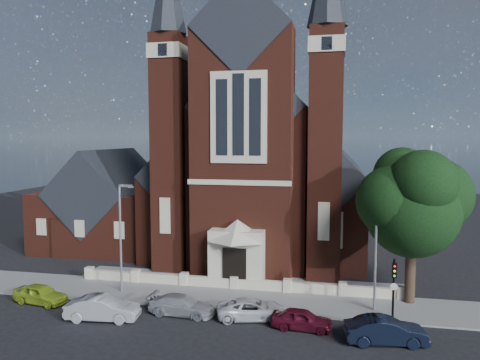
# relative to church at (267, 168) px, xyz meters

# --- Properties ---
(ground) EXTENTS (120.00, 120.00, 0.00)m
(ground) POSITION_rel_church_xyz_m (0.00, -7.94, -8.19)
(ground) COLOR black
(ground) RESTS_ON ground
(pavement_strip) EXTENTS (60.00, 5.00, 0.12)m
(pavement_strip) POSITION_rel_church_xyz_m (0.00, -18.44, -8.19)
(pavement_strip) COLOR gray
(pavement_strip) RESTS_ON ground
(forecourt_paving) EXTENTS (26.00, 3.00, 0.14)m
(forecourt_paving) POSITION_rel_church_xyz_m (0.00, -14.44, -8.19)
(forecourt_paving) COLOR gray
(forecourt_paving) RESTS_ON ground
(forecourt_wall) EXTENTS (24.00, 0.40, 0.90)m
(forecourt_wall) POSITION_rel_church_xyz_m (0.00, -16.44, -8.19)
(forecourt_wall) COLOR #BDB096
(forecourt_wall) RESTS_ON ground
(church) EXTENTS (20.01, 34.90, 29.20)m
(church) POSITION_rel_church_xyz_m (0.00, 0.00, 0.00)
(church) COLOR #532216
(church) RESTS_ON ground
(parish_hall) EXTENTS (12.00, 12.20, 10.24)m
(parish_hall) POSITION_rel_church_xyz_m (-16.00, -4.94, -4.17)
(parish_hall) COLOR #532216
(parish_hall) RESTS_ON ground
(street_tree) EXTENTS (6.40, 6.60, 10.70)m
(street_tree) POSITION_rel_church_xyz_m (12.60, -17.23, -1.23)
(street_tree) COLOR black
(street_tree) RESTS_ON ground
(street_lamp_left) EXTENTS (1.16, 0.22, 8.09)m
(street_lamp_left) POSITION_rel_church_xyz_m (-7.91, -18.94, -3.59)
(street_lamp_left) COLOR gray
(street_lamp_left) RESTS_ON ground
(street_lamp_right) EXTENTS (1.16, 0.22, 8.09)m
(street_lamp_right) POSITION_rel_church_xyz_m (10.09, -18.94, -3.59)
(street_lamp_right) COLOR gray
(street_lamp_right) RESTS_ON ground
(traffic_signal) EXTENTS (0.28, 0.42, 4.00)m
(traffic_signal) POSITION_rel_church_xyz_m (11.00, -20.52, -5.60)
(traffic_signal) COLOR black
(traffic_signal) RESTS_ON ground
(car_lime_van) EXTENTS (4.11, 2.17, 1.33)m
(car_lime_van) POSITION_rel_church_xyz_m (-12.55, -22.05, -7.52)
(car_lime_van) COLOR #8FAC22
(car_lime_van) RESTS_ON ground
(car_silver_a) EXTENTS (4.75, 2.15, 1.51)m
(car_silver_a) POSITION_rel_church_xyz_m (-6.88, -23.90, -7.43)
(car_silver_a) COLOR #94979B
(car_silver_a) RESTS_ON ground
(car_silver_b) EXTENTS (4.50, 2.07, 1.27)m
(car_silver_b) POSITION_rel_church_xyz_m (-2.28, -22.06, -7.55)
(car_silver_b) COLOR #929498
(car_silver_b) RESTS_ON ground
(car_white_suv) EXTENTS (4.87, 3.06, 1.25)m
(car_white_suv) POSITION_rel_church_xyz_m (2.34, -21.80, -7.56)
(car_white_suv) COLOR silver
(car_white_suv) RESTS_ON ground
(car_dark_red) EXTENTS (3.75, 1.73, 1.25)m
(car_dark_red) POSITION_rel_church_xyz_m (5.54, -22.80, -7.56)
(car_dark_red) COLOR #4F0D1D
(car_dark_red) RESTS_ON ground
(car_navy) EXTENTS (4.69, 2.19, 1.49)m
(car_navy) POSITION_rel_church_xyz_m (10.25, -23.83, -7.44)
(car_navy) COLOR black
(car_navy) RESTS_ON ground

